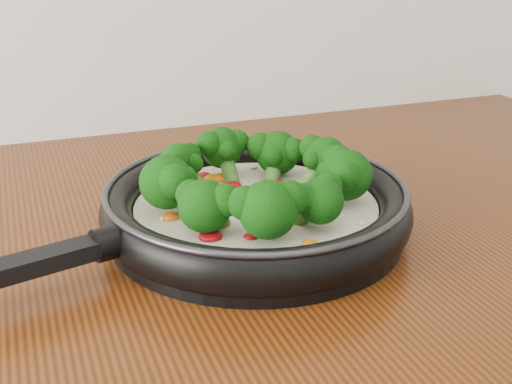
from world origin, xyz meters
name	(u,v)px	position (x,y,z in m)	size (l,w,h in m)	color
skillet	(254,203)	(0.10, 1.04, 0.94)	(0.57, 0.43, 0.10)	black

